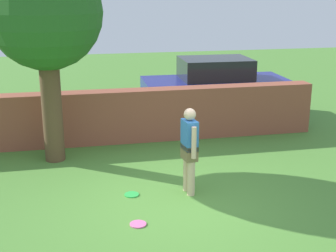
{
  "coord_description": "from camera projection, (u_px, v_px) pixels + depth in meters",
  "views": [
    {
      "loc": [
        -1.69,
        -7.42,
        3.66
      ],
      "look_at": [
        0.17,
        1.38,
        1.0
      ],
      "focal_mm": 49.87,
      "sensor_mm": 36.0,
      "label": 1
    }
  ],
  "objects": [
    {
      "name": "frisbee_pink",
      "position": [
        138.0,
        224.0,
        7.52
      ],
      "size": [
        0.27,
        0.27,
        0.02
      ],
      "primitive_type": "cylinder",
      "color": "pink",
      "rests_on": "ground"
    },
    {
      "name": "person",
      "position": [
        189.0,
        147.0,
        8.45
      ],
      "size": [
        0.26,
        0.54,
        1.62
      ],
      "rotation": [
        0.0,
        0.0,
        -1.47
      ],
      "color": "beige",
      "rests_on": "ground"
    },
    {
      "name": "tree",
      "position": [
        45.0,
        16.0,
        9.49
      ],
      "size": [
        2.36,
        2.36,
        4.37
      ],
      "color": "brown",
      "rests_on": "ground"
    },
    {
      "name": "car",
      "position": [
        215.0,
        87.0,
        13.75
      ],
      "size": [
        4.24,
        2.0,
        1.72
      ],
      "rotation": [
        0.0,
        0.0,
        3.12
      ],
      "color": "navy",
      "rests_on": "ground"
    },
    {
      "name": "brick_wall",
      "position": [
        81.0,
        118.0,
        11.25
      ],
      "size": [
        11.8,
        0.5,
        1.29
      ],
      "primitive_type": "cube",
      "color": "brown",
      "rests_on": "ground"
    },
    {
      "name": "frisbee_green",
      "position": [
        132.0,
        195.0,
        8.59
      ],
      "size": [
        0.27,
        0.27,
        0.02
      ],
      "primitive_type": "cylinder",
      "color": "green",
      "rests_on": "ground"
    },
    {
      "name": "ground_plane",
      "position": [
        175.0,
        202.0,
        8.33
      ],
      "size": [
        40.0,
        40.0,
        0.0
      ],
      "primitive_type": "plane",
      "color": "#4C8433"
    }
  ]
}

